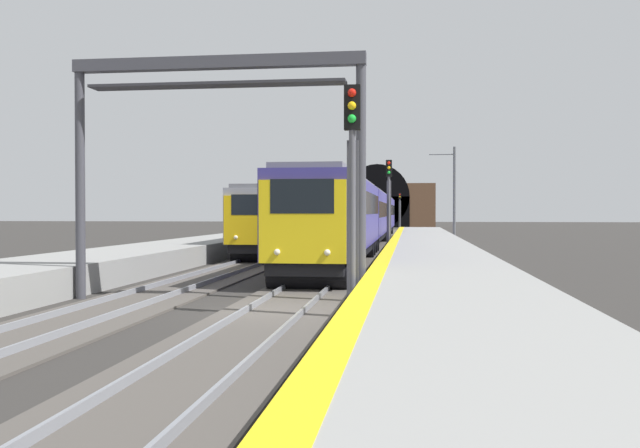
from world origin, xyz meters
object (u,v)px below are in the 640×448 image
overhead_signal_gantry (217,117)px  railway_signal_mid (389,197)px  catenary_mast_near (454,194)px  train_adjacent_platform (324,215)px  railway_signal_far (400,209)px  train_main_approaching (366,215)px  railway_signal_near (352,179)px

overhead_signal_gantry → railway_signal_mid: bearing=-9.5°
catenary_mast_near → railway_signal_mid: bearing=157.9°
train_adjacent_platform → railway_signal_mid: bearing=19.2°
overhead_signal_gantry → railway_signal_far: bearing=-3.4°
train_main_approaching → train_adjacent_platform: 10.55m
overhead_signal_gantry → catenary_mast_near: size_ratio=1.10×
train_adjacent_platform → railway_signal_near: size_ratio=10.41×
railway_signal_mid → train_main_approaching: bearing=-165.3°
catenary_mast_near → train_adjacent_platform: bearing=64.4°
catenary_mast_near → train_main_approaching: bearing=122.8°
train_adjacent_platform → railway_signal_near: (-44.42, -6.28, 1.09)m
railway_signal_far → overhead_signal_gantry: 68.82m
catenary_mast_near → railway_signal_far: bearing=8.3°
train_main_approaching → railway_signal_mid: bearing=14.8°
train_adjacent_platform → railway_signal_far: (27.15, -6.28, 0.68)m
railway_signal_mid → overhead_signal_gantry: size_ratio=0.68×
railway_signal_mid → railway_signal_far: bearing=-180.0°
overhead_signal_gantry → train_adjacent_platform: bearing=3.0°
railway_signal_mid → railway_signal_far: size_ratio=1.18×
train_main_approaching → railway_signal_near: size_ratio=10.89×
overhead_signal_gantry → train_main_approaching: bearing=-3.9°
railway_signal_near → catenary_mast_near: size_ratio=0.72×
railway_signal_far → train_main_approaching: bearing=-3.0°
railway_signal_near → catenary_mast_near: (39.13, -4.76, 0.63)m
train_main_approaching → railway_signal_near: bearing=3.2°
railway_signal_near → railway_signal_mid: (27.39, 0.00, 0.17)m
train_main_approaching → train_adjacent_platform: (9.62, 4.33, -0.12)m
train_adjacent_platform → overhead_signal_gantry: 41.68m
railway_signal_near → catenary_mast_near: catenary_mast_near is taller
railway_signal_near → overhead_signal_gantry: overhead_signal_gantry is taller
train_main_approaching → railway_signal_near: (-34.80, -1.95, 0.97)m
train_adjacent_platform → railway_signal_far: size_ratio=11.62×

